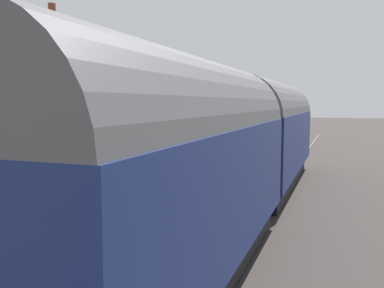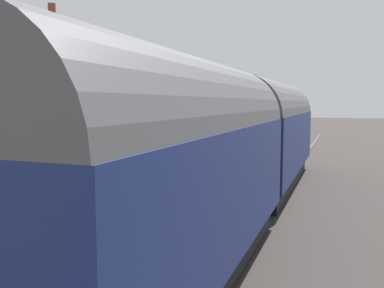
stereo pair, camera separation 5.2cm
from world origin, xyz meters
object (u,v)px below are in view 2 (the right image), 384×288
object	(u,v)px
station_building	(77,130)
tree_distant	(92,74)
train	(241,142)
tree_far_left	(69,82)
planter_corner_building	(139,152)
planter_bench_left	(62,207)
planter_edge_near	(149,148)
tree_mid_background	(125,86)
station_sign_board	(238,125)
bench_platform_end	(192,146)
planter_by_door	(233,136)
bench_mid_platform	(230,135)
planter_under_sign	(193,141)
lamp_post_platform	(229,106)
planter_bench_right	(167,151)

from	to	relation	value
station_building	tree_distant	distance (m)	17.56
train	tree_far_left	distance (m)	16.07
planter_corner_building	train	bearing A→B (deg)	-126.43
planter_corner_building	tree_far_left	xyz separation A→B (m)	(4.63, 7.28, 3.55)
planter_bench_left	planter_edge_near	bearing A→B (deg)	18.10
station_building	tree_mid_background	size ratio (longest dim) A/B	0.90
station_building	tree_distant	size ratio (longest dim) A/B	0.80
station_sign_board	tree_distant	world-z (taller)	tree_distant
train	bench_platform_end	world-z (taller)	train
train	planter_by_door	bearing A→B (deg)	15.69
bench_mid_platform	planter_edge_near	bearing A→B (deg)	161.84
planter_under_sign	lamp_post_platform	distance (m)	2.78
station_building	bench_mid_platform	distance (m)	13.96
train	bench_mid_platform	size ratio (longest dim) A/B	13.95
planter_edge_near	lamp_post_platform	distance (m)	5.14
planter_by_door	tree_far_left	size ratio (longest dim) A/B	0.10
planter_bench_left	train	bearing A→B (deg)	-25.88
planter_edge_near	planter_corner_building	distance (m)	2.01
station_building	lamp_post_platform	xyz separation A→B (m)	(10.02, -2.70, 0.75)
bench_platform_end	planter_by_door	world-z (taller)	bench_platform_end
station_building	planter_edge_near	world-z (taller)	station_building
planter_by_door	planter_corner_building	bearing A→B (deg)	171.33
bench_mid_platform	lamp_post_platform	world-z (taller)	lamp_post_platform
planter_by_door	planter_bench_right	xyz separation A→B (m)	(-10.33, 0.34, 0.11)
bench_platform_end	tree_mid_background	distance (m)	17.35
planter_bench_right	planter_corner_building	bearing A→B (deg)	105.27
train	planter_edge_near	distance (m)	8.96
planter_bench_right	tree_mid_background	bearing A→B (deg)	36.20
planter_edge_near	lamp_post_platform	xyz separation A→B (m)	(3.37, -3.27, 2.10)
bench_mid_platform	tree_mid_background	size ratio (longest dim) A/B	0.21
train	station_sign_board	size ratio (longest dim) A/B	12.47
planter_bench_left	tree_distant	world-z (taller)	tree_distant
planter_under_sign	tree_mid_background	bearing A→B (deg)	45.70
bench_platform_end	tree_far_left	world-z (taller)	tree_far_left
station_building	planter_edge_near	bearing A→B (deg)	4.86
planter_under_sign	planter_corner_building	bearing A→B (deg)	169.45
station_building	planter_under_sign	size ratio (longest dim) A/B	7.49
bench_mid_platform	station_sign_board	xyz separation A→B (m)	(-1.77, -0.96, 0.71)
tree_mid_background	train	bearing A→B (deg)	-141.60
bench_mid_platform	planter_corner_building	bearing A→B (deg)	168.35
planter_bench_left	lamp_post_platform	size ratio (longest dim) A/B	0.21
train	planter_bench_right	bearing A→B (deg)	44.33
bench_mid_platform	planter_edge_near	world-z (taller)	bench_mid_platform
bench_platform_end	tree_far_left	size ratio (longest dim) A/B	0.20
station_sign_board	planter_under_sign	bearing A→B (deg)	142.67
tree_distant	planter_corner_building	bearing A→B (deg)	-137.03
tree_far_left	planter_bench_left	bearing A→B (deg)	-143.29
bench_platform_end	planter_bench_left	world-z (taller)	bench_platform_end
planter_bench_right	planter_edge_near	bearing A→B (deg)	47.52
lamp_post_platform	train	bearing A→B (deg)	-162.50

